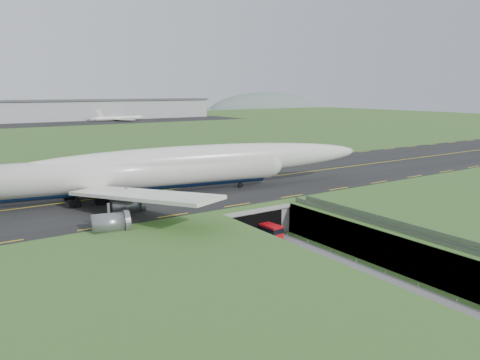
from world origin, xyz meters
TOP-DOWN VIEW (x-y plane):
  - ground at (0.00, 0.00)m, footprint 900.00×900.00m
  - airfield_deck at (0.00, 0.00)m, footprint 800.00×800.00m
  - trench_road at (0.00, -7.50)m, footprint 12.00×75.00m
  - taxiway at (0.00, 33.00)m, footprint 800.00×44.00m
  - tunnel_portal at (0.00, 16.71)m, footprint 17.00×22.30m
  - guideway at (11.00, -19.11)m, footprint 3.00×53.00m
  - jumbo_jet at (-13.33, 28.92)m, footprint 103.77×64.44m
  - shuttle_tram at (1.55, 7.09)m, footprint 3.18×7.24m
  - cargo_terminal at (-0.19, 299.41)m, footprint 320.00×67.00m
  - distant_hills at (64.38, 430.00)m, footprint 700.00×91.00m

SIDE VIEW (x-z plane):
  - distant_hills at x=64.38m, z-range -34.00..26.00m
  - ground at x=0.00m, z-range 0.00..0.00m
  - trench_road at x=0.00m, z-range 0.00..0.20m
  - shuttle_tram at x=1.55m, z-range 0.15..3.04m
  - airfield_deck at x=0.00m, z-range 0.00..6.00m
  - tunnel_portal at x=0.00m, z-range 0.33..6.33m
  - guideway at x=11.00m, z-range 1.80..8.85m
  - taxiway at x=0.00m, z-range 6.00..6.18m
  - jumbo_jet at x=-13.33m, z-range 1.03..22.63m
  - cargo_terminal at x=-0.19m, z-range 6.16..21.76m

